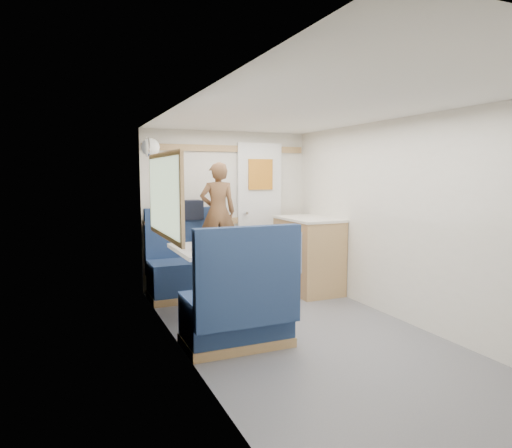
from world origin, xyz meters
name	(u,v)px	position (x,y,z in m)	size (l,w,h in m)	color
floor	(314,341)	(0.00, 0.00, 0.00)	(4.50, 4.50, 0.00)	#515156
ceiling	(317,108)	(0.00, 0.00, 2.00)	(4.50, 4.50, 0.00)	silver
wall_back	(227,209)	(0.00, 2.25, 1.00)	(2.20, 0.02, 2.00)	silver
wall_left	(189,235)	(-1.10, 0.00, 1.00)	(0.02, 4.50, 2.00)	silver
wall_right	(417,222)	(1.10, 0.00, 1.00)	(0.02, 4.50, 2.00)	silver
oak_trim_low	(228,221)	(0.00, 2.23, 0.85)	(2.15, 0.02, 0.08)	olive
oak_trim_high	(227,148)	(0.00, 2.23, 1.78)	(2.15, 0.02, 0.08)	olive
side_window	(164,196)	(-1.08, 1.00, 1.25)	(0.04, 1.30, 0.72)	#ADBFA2
rear_door	(260,210)	(0.45, 2.22, 0.97)	(0.62, 0.12, 1.86)	white
dinette_table	(208,263)	(-0.65, 1.00, 0.57)	(0.62, 0.92, 0.72)	white
bench_far	(186,272)	(-0.65, 1.86, 0.30)	(0.90, 0.59, 1.05)	navy
bench_near	(239,313)	(-0.65, 0.14, 0.30)	(0.90, 0.59, 1.05)	navy
ledge	(180,221)	(-0.65, 2.12, 0.88)	(0.90, 0.14, 0.04)	olive
dome_light	(150,147)	(-1.04, 1.85, 1.75)	(0.20, 0.20, 0.20)	white
galley_counter	(308,254)	(0.82, 1.55, 0.47)	(0.57, 0.92, 0.92)	olive
person	(218,212)	(-0.31, 1.69, 1.02)	(0.42, 0.27, 1.14)	brown
duffel_bag	(182,210)	(-0.63, 2.12, 1.02)	(0.49, 0.24, 0.24)	black
tray	(236,249)	(-0.44, 0.77, 0.73)	(0.26, 0.34, 0.02)	white
orange_fruit	(232,246)	(-0.50, 0.69, 0.78)	(0.08, 0.08, 0.08)	#EC510A
cheese_block	(218,246)	(-0.59, 0.86, 0.76)	(0.10, 0.06, 0.03)	#DDC27F
wine_glass	(196,237)	(-0.78, 0.97, 0.84)	(0.08, 0.08, 0.17)	white
tumbler_left	(206,248)	(-0.75, 0.70, 0.77)	(0.07, 0.07, 0.11)	white
tumbler_mid	(195,239)	(-0.69, 1.33, 0.77)	(0.06, 0.06, 0.10)	white
tumbler_right	(213,239)	(-0.52, 1.23, 0.77)	(0.07, 0.07, 0.11)	silver
beer_glass	(230,242)	(-0.43, 0.96, 0.77)	(0.06, 0.06, 0.09)	#925315
pepper_grinder	(201,242)	(-0.69, 1.10, 0.77)	(0.04, 0.04, 0.10)	black
salt_grinder	(215,244)	(-0.59, 0.92, 0.76)	(0.03, 0.03, 0.08)	white
bread_loaf	(222,239)	(-0.43, 1.21, 0.77)	(0.12, 0.22, 0.09)	brown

